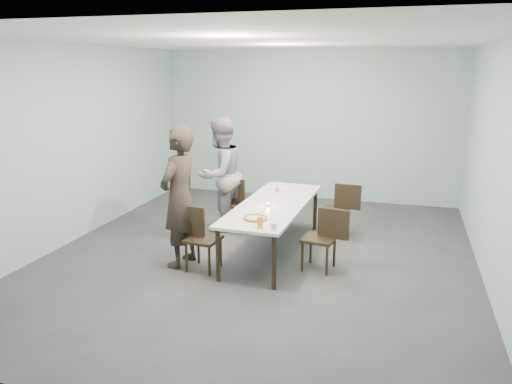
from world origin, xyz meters
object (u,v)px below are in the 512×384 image
(pizza, at_px, (256,218))
(side_plate, at_px, (269,211))
(beer_glass, at_px, (260,222))
(chair_far_left, at_px, (239,201))
(water_tumbler, at_px, (273,226))
(amber_tumbler, at_px, (277,190))
(chair_near_right, at_px, (325,235))
(table, at_px, (273,207))
(diner_near, at_px, (180,197))
(chair_near_left, at_px, (198,234))
(chair_far_right, at_px, (340,206))
(diner_far, at_px, (220,174))
(tealight, at_px, (268,205))

(pizza, relative_size, side_plate, 1.89)
(side_plate, xyz_separation_m, beer_glass, (0.08, -0.71, 0.07))
(chair_far_left, distance_m, water_tumbler, 2.31)
(amber_tumbler, bearing_deg, chair_near_right, -49.52)
(table, bearing_deg, diner_near, -143.40)
(diner_near, height_order, water_tumbler, diner_near)
(chair_near_left, distance_m, pizza, 0.84)
(amber_tumbler, bearing_deg, beer_glass, -82.34)
(table, bearing_deg, chair_far_left, 134.04)
(chair_near_right, bearing_deg, chair_far_right, -82.08)
(chair_near_left, xyz_separation_m, chair_near_right, (1.64, 0.45, 0.00))
(chair_far_right, distance_m, beer_glass, 2.28)
(amber_tumbler, bearing_deg, chair_near_left, -114.33)
(chair_far_left, relative_size, water_tumbler, 9.67)
(pizza, height_order, side_plate, pizza)
(side_plate, xyz_separation_m, water_tumbler, (0.26, -0.72, 0.04))
(table, relative_size, chair_far_right, 3.02)
(beer_glass, height_order, water_tumbler, beer_glass)
(chair_near_left, distance_m, side_plate, 1.00)
(table, distance_m, pizza, 0.85)
(chair_far_left, bearing_deg, table, -34.92)
(chair_near_right, bearing_deg, diner_far, -23.80)
(chair_far_left, xyz_separation_m, chair_near_right, (1.64, -1.28, 0.00))
(chair_near_left, relative_size, diner_far, 0.46)
(beer_glass, bearing_deg, amber_tumbler, 97.66)
(chair_far_left, distance_m, chair_far_right, 1.66)
(chair_far_right, xyz_separation_m, diner_far, (-1.97, -0.20, 0.44))
(chair_near_right, distance_m, chair_far_right, 1.43)
(side_plate, bearing_deg, pizza, -99.57)
(diner_far, relative_size, water_tumbler, 20.89)
(diner_far, relative_size, beer_glass, 12.53)
(chair_near_right, bearing_deg, diner_near, 19.40)
(beer_glass, relative_size, amber_tumbler, 1.88)
(chair_far_left, height_order, chair_near_right, same)
(chair_far_right, bearing_deg, amber_tumbler, 23.18)
(chair_near_right, bearing_deg, water_tumbler, 62.56)
(chair_near_left, relative_size, tealight, 15.54)
(chair_near_left, distance_m, diner_near, 0.55)
(chair_near_left, height_order, pizza, chair_near_left)
(diner_far, xyz_separation_m, tealight, (1.08, -0.96, -0.17))
(diner_near, distance_m, water_tumbler, 1.45)
(chair_far_left, relative_size, diner_far, 0.46)
(tealight, bearing_deg, chair_far_left, 127.44)
(chair_near_right, relative_size, water_tumbler, 9.67)
(chair_far_left, xyz_separation_m, diner_near, (-0.28, -1.65, 0.46))
(chair_near_left, relative_size, amber_tumbler, 10.88)
(beer_glass, bearing_deg, chair_near_left, 164.59)
(amber_tumbler, bearing_deg, diner_far, 172.13)
(side_plate, distance_m, water_tumbler, 0.77)
(tealight, bearing_deg, side_plate, -72.20)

